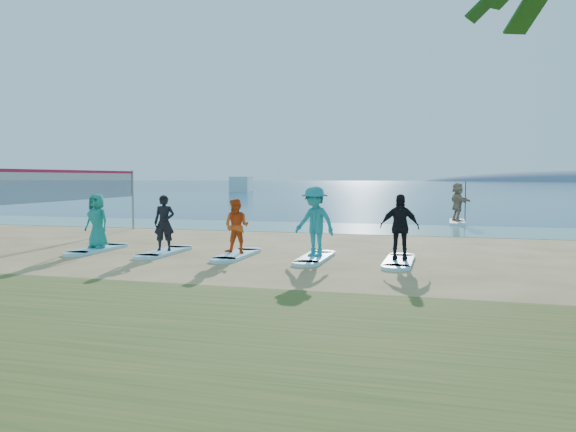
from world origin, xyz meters
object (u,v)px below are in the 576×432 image
(surfboard_4, at_px, (399,261))
(volleyball_net, at_px, (69,186))
(surfboard_2, at_px, (237,255))
(surfboard_3, at_px, (315,258))
(surfboard_1, at_px, (165,252))
(student_1, at_px, (164,223))
(student_4, at_px, (399,227))
(student_2, at_px, (237,226))
(boat_offshore_a, at_px, (242,192))
(paddleboard, at_px, (457,222))
(paddleboarder, at_px, (458,202))
(surfboard_0, at_px, (98,249))
(student_3, at_px, (315,222))
(student_0, at_px, (97,221))

(surfboard_4, bearing_deg, volleyball_net, 169.51)
(surfboard_2, distance_m, surfboard_3, 2.24)
(surfboard_1, height_order, surfboard_3, same)
(student_1, relative_size, student_4, 0.95)
(surfboard_3, distance_m, surfboard_4, 2.24)
(surfboard_3, bearing_deg, student_2, -180.00)
(student_1, height_order, student_4, student_4)
(boat_offshore_a, height_order, student_2, student_2)
(paddleboard, relative_size, surfboard_4, 1.36)
(paddleboarder, distance_m, surfboard_0, 17.15)
(volleyball_net, distance_m, student_2, 7.43)
(volleyball_net, relative_size, surfboard_1, 4.13)
(surfboard_2, height_order, student_2, student_2)
(student_2, xyz_separation_m, surfboard_4, (4.48, 0.00, -0.81))
(volleyball_net, height_order, surfboard_3, volleyball_net)
(boat_offshore_a, relative_size, student_4, 5.09)
(surfboard_0, distance_m, student_3, 6.79)
(volleyball_net, xyz_separation_m, boat_offshore_a, (-17.11, 63.35, -1.90))
(student_2, bearing_deg, paddleboarder, 70.69)
(student_0, height_order, student_1, student_0)
(student_2, distance_m, student_3, 2.25)
(surfboard_3, xyz_separation_m, surfboard_4, (2.24, 0.00, 0.00))
(paddleboarder, xyz_separation_m, surfboard_4, (-1.71, -13.39, -0.99))
(surfboard_0, height_order, student_0, student_0)
(student_0, bearing_deg, paddleboard, 60.41)
(surfboard_2, relative_size, surfboard_3, 1.00)
(surfboard_1, distance_m, surfboard_4, 6.72)
(student_1, distance_m, student_4, 6.72)
(student_4, bearing_deg, surfboard_4, 84.16)
(surfboard_3, distance_m, student_4, 2.41)
(paddleboard, xyz_separation_m, surfboard_0, (-10.67, -13.39, -0.01))
(surfboard_0, distance_m, student_2, 4.55)
(volleyball_net, height_order, boat_offshore_a, volleyball_net)
(paddleboarder, bearing_deg, student_0, 117.53)
(surfboard_0, distance_m, surfboard_3, 6.72)
(surfboard_0, height_order, student_1, student_1)
(volleyball_net, distance_m, student_1, 5.35)
(surfboard_0, relative_size, student_1, 1.36)
(boat_offshore_a, relative_size, surfboard_3, 3.93)
(boat_offshore_a, xyz_separation_m, student_3, (26.40, -65.48, 1.03))
(surfboard_1, xyz_separation_m, surfboard_3, (4.48, 0.00, 0.00))
(boat_offshore_a, xyz_separation_m, surfboard_3, (26.40, -65.48, 0.04))
(paddleboard, bearing_deg, surfboard_0, -127.93)
(surfboard_4, bearing_deg, student_1, -180.00)
(paddleboarder, bearing_deg, paddleboard, -0.00)
(surfboard_3, bearing_deg, student_4, -0.00)
(surfboard_4, bearing_deg, surfboard_2, 180.00)
(volleyball_net, distance_m, surfboard_2, 7.59)
(surfboard_2, bearing_deg, student_3, -0.00)
(paddleboard, distance_m, paddleboarder, 0.98)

